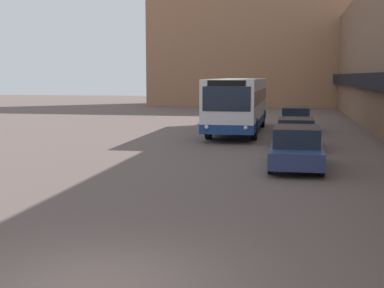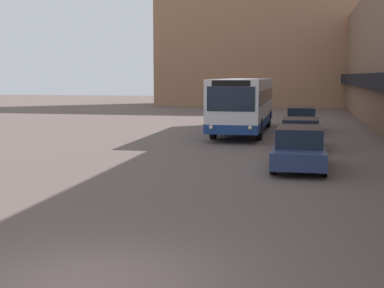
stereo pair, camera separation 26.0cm
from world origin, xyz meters
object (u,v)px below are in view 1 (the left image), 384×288
Objects in this scene: city_bus at (238,103)px; parked_car_front at (296,148)px; parked_car_middle at (296,133)px; parked_car_back at (296,119)px.

parked_car_front is (3.33, -11.92, -1.00)m from city_bus.
city_bus is 2.74× the size of parked_car_middle.
city_bus reaches higher than parked_car_middle.
city_bus is 3.82m from parked_car_back.
parked_car_middle is at bearing 90.00° from parked_car_front.
city_bus is at bearing -154.85° from parked_car_back.
parked_car_back is at bearing 90.00° from parked_car_front.
parked_car_middle is 0.88× the size of parked_car_back.
parked_car_middle is at bearing -90.00° from parked_car_back.
parked_car_back is (3.33, 1.57, -1.00)m from city_bus.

